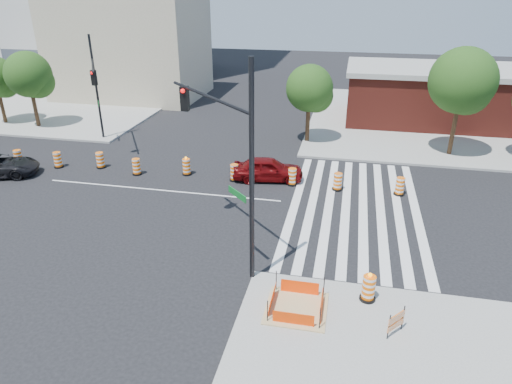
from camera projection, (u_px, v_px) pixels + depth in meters
ground at (161, 190)px, 26.27m from camera, size 120.00×120.00×0.00m
sidewalk_ne at (442, 122)px, 38.84m from camera, size 22.00×22.00×0.15m
sidewalk_nw at (63, 101)px, 45.60m from camera, size 22.00×22.00×0.15m
crosswalk_east at (354, 208)px, 24.21m from camera, size 6.75×13.50×0.01m
lane_centerline at (161, 190)px, 26.26m from camera, size 14.00×0.12×0.01m
excavation_pit at (296, 307)px, 16.49m from camera, size 2.20×2.20×0.90m
brick_storefront at (446, 96)px, 37.90m from camera, size 16.50×8.50×4.60m
beige_midrise at (131, 46)px, 45.96m from camera, size 14.00×10.00×10.00m
red_coupe at (268, 169)px, 27.34m from camera, size 4.40×2.32×1.43m
signal_pole_se at (227, 143)px, 17.59m from camera, size 4.68×4.71×8.59m
signal_pole_nw at (95, 82)px, 31.58m from camera, size 2.98×4.94×7.47m
pit_drum at (368, 289)px, 16.80m from camera, size 0.60×0.60×1.18m
barricade at (396, 321)px, 15.11m from camera, size 0.58×0.66×0.99m
tree_north_b at (30, 77)px, 35.90m from camera, size 3.59×3.59×6.10m
tree_north_c at (310, 91)px, 32.53m from camera, size 3.39×3.36×5.71m
tree_north_d at (462, 84)px, 29.48m from camera, size 4.28×4.28×7.28m
median_drum_0 at (18, 158)px, 29.67m from camera, size 0.60×0.60×1.02m
median_drum_1 at (58, 160)px, 29.31m from camera, size 0.60×0.60×1.02m
median_drum_2 at (100, 161)px, 29.26m from camera, size 0.60×0.60×1.02m
median_drum_3 at (137, 167)px, 28.23m from camera, size 0.60×0.60×1.02m
median_drum_4 at (187, 167)px, 28.20m from camera, size 0.60×0.60×1.18m
median_drum_5 at (234, 173)px, 27.36m from camera, size 0.60×0.60×1.02m
median_drum_6 at (292, 177)px, 26.78m from camera, size 0.60×0.60×1.02m
median_drum_7 at (338, 182)px, 26.12m from camera, size 0.60×0.60×1.02m
median_drum_8 at (400, 187)px, 25.52m from camera, size 0.60×0.60×1.02m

